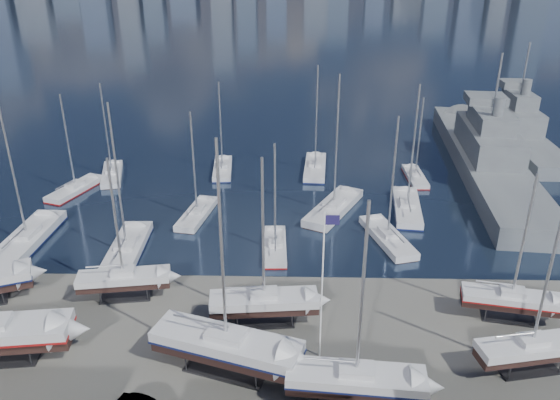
{
  "coord_description": "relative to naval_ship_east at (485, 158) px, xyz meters",
  "views": [
    {
      "loc": [
        3.32,
        -45.64,
        28.97
      ],
      "look_at": [
        1.97,
        8.0,
        4.66
      ],
      "focal_mm": 35.0,
      "sensor_mm": 36.0,
      "label": 1
    }
  ],
  "objects": [
    {
      "name": "sailboat_moored_0",
      "position": [
        -57.02,
        -24.23,
        -1.35
      ],
      "size": [
        3.99,
        12.69,
        18.78
      ],
      "rotation": [
        0.0,
        0.0,
        1.53
      ],
      "color": "black",
      "rests_on": "water"
    },
    {
      "name": "ground",
      "position": [
        -31.47,
        -40.24,
        -1.67
      ],
      "size": [
        1400.0,
        1400.0,
        0.0
      ],
      "primitive_type": "plane",
      "color": "#605E59",
      "rests_on": "ground"
    },
    {
      "name": "sailboat_cradle_2",
      "position": [
        -43.45,
        -34.02,
        0.29
      ],
      "size": [
        8.5,
        3.55,
        13.65
      ],
      "rotation": [
        0.0,
        0.0,
        0.15
      ],
      "color": "#2D2D33",
      "rests_on": "ground"
    },
    {
      "name": "naval_ship_west",
      "position": [
        9.35,
        14.26,
        0.0
      ],
      "size": [
        7.4,
        38.59,
        17.46
      ],
      "rotation": [
        0.0,
        0.0,
        1.54
      ],
      "color": "slate",
      "rests_on": "water"
    },
    {
      "name": "flagpole",
      "position": [
        -25.8,
        -41.7,
        5.64
      ],
      "size": [
        1.11,
        0.12,
        12.62
      ],
      "color": "white",
      "rests_on": "ground"
    },
    {
      "name": "sailboat_cradle_6",
      "position": [
        -9.31,
        -36.38,
        0.28
      ],
      "size": [
        8.52,
        3.81,
        13.52
      ],
      "rotation": [
        0.0,
        0.0,
        -0.19
      ],
      "color": "#2D2D33",
      "rests_on": "ground"
    },
    {
      "name": "sailboat_cradle_3",
      "position": [
        -32.98,
        -43.34,
        0.53
      ],
      "size": [
        11.98,
        6.66,
        18.46
      ],
      "rotation": [
        0.0,
        0.0,
        -0.32
      ],
      "color": "#2D2D33",
      "rests_on": "ground"
    },
    {
      "name": "sailboat_moored_7",
      "position": [
        -23.08,
        -15.32,
        -1.34
      ],
      "size": [
        8.18,
        11.93,
        17.68
      ],
      "rotation": [
        0.0,
        0.0,
        1.11
      ],
      "color": "black",
      "rests_on": "water"
    },
    {
      "name": "sailboat_moored_8",
      "position": [
        -24.9,
        -1.52,
        -1.36
      ],
      "size": [
        3.73,
        10.86,
        15.97
      ],
      "rotation": [
        0.0,
        0.0,
        1.5
      ],
      "color": "black",
      "rests_on": "water"
    },
    {
      "name": "sailboat_moored_6",
      "position": [
        -29.95,
        -24.89,
        -1.36
      ],
      "size": [
        2.67,
        8.45,
        12.51
      ],
      "rotation": [
        0.0,
        0.0,
        1.61
      ],
      "color": "black",
      "rests_on": "water"
    },
    {
      "name": "sailboat_moored_2",
      "position": [
        -53.73,
        -4.73,
        -1.35
      ],
      "size": [
        4.79,
        9.61,
        13.98
      ],
      "rotation": [
        0.0,
        0.0,
        1.82
      ],
      "color": "black",
      "rests_on": "water"
    },
    {
      "name": "sailboat_moored_3",
      "position": [
        -45.54,
        -26.19,
        -1.36
      ],
      "size": [
        3.55,
        11.51,
        17.06
      ],
      "rotation": [
        0.0,
        0.0,
        1.6
      ],
      "color": "black",
      "rests_on": "water"
    },
    {
      "name": "naval_ship_east",
      "position": [
        0.0,
        0.0,
        0.0
      ],
      "size": [
        12.65,
        50.41,
        18.49
      ],
      "rotation": [
        0.0,
        0.0,
        1.48
      ],
      "color": "slate",
      "rests_on": "water"
    },
    {
      "name": "sailboat_moored_9",
      "position": [
        -17.64,
        -22.67,
        -1.35
      ],
      "size": [
        5.36,
        10.22,
        14.85
      ],
      "rotation": [
        0.0,
        0.0,
        1.85
      ],
      "color": "black",
      "rests_on": "water"
    },
    {
      "name": "sailboat_moored_10",
      "position": [
        -14.07,
        -14.92,
        -1.36
      ],
      "size": [
        4.36,
        11.28,
        16.43
      ],
      "rotation": [
        0.0,
        0.0,
        1.45
      ],
      "color": "black",
      "rests_on": "water"
    },
    {
      "name": "sailboat_moored_11",
      "position": [
        -10.97,
        -4.42,
        -1.36
      ],
      "size": [
        2.41,
        8.17,
        12.16
      ],
      "rotation": [
        0.0,
        0.0,
        1.59
      ],
      "color": "black",
      "rests_on": "water"
    },
    {
      "name": "sailboat_cradle_4",
      "position": [
        -30.47,
        -37.4,
        0.36
      ],
      "size": [
        9.37,
        3.44,
        15.04
      ],
      "rotation": [
        0.0,
        0.0,
        0.1
      ],
      "color": "#2D2D33",
      "rests_on": "ground"
    },
    {
      "name": "sailboat_cradle_5",
      "position": [
        -23.64,
        -46.56,
        0.39
      ],
      "size": [
        9.92,
        3.57,
        15.73
      ],
      "rotation": [
        0.0,
        0.0,
        -0.09
      ],
      "color": "#2D2D33",
      "rests_on": "ground"
    },
    {
      "name": "sailboat_cradle_7",
      "position": [
        -10.13,
        -42.79,
        0.29
      ],
      "size": [
        8.57,
        3.89,
        13.69
      ],
      "rotation": [
        0.0,
        0.0,
        0.2
      ],
      "color": "#2D2D33",
      "rests_on": "ground"
    },
    {
      "name": "sailboat_moored_4",
      "position": [
        -39.59,
        -17.18,
        -1.34
      ],
      "size": [
        4.09,
        9.31,
        13.6
      ],
      "rotation": [
        0.0,
        0.0,
        1.39
      ],
      "color": "black",
      "rests_on": "water"
    },
    {
      "name": "sailboat_moored_1",
      "position": [
        -57.0,
        -9.98,
        -1.36
      ],
      "size": [
        5.49,
        9.53,
        13.75
      ],
      "rotation": [
        0.0,
        0.0,
        1.23
      ],
      "color": "black",
      "rests_on": "water"
    },
    {
      "name": "water",
      "position": [
        -31.47,
        269.76,
        -1.82
      ],
      "size": [
        1400.0,
        600.0,
        0.4
      ],
      "primitive_type": "cube",
      "color": "#1A2A3D",
      "rests_on": "ground"
    },
    {
      "name": "sailboat_moored_5",
      "position": [
        -38.35,
        -2.14,
        -1.36
      ],
      "size": [
        3.31,
        9.33,
        13.68
      ],
      "rotation": [
        0.0,
        0.0,
        1.65
      ],
      "color": "black",
      "rests_on": "water"
    }
  ]
}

